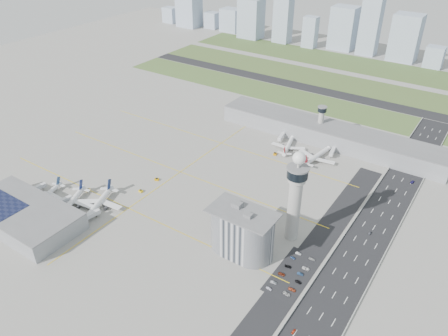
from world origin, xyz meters
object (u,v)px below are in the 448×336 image
Objects in this scene: airplane_far_b at (317,153)px; car_lot_11 at (312,259)px; car_lot_4 at (293,258)px; car_lot_5 at (298,253)px; jet_bridge_near_0 at (28,193)px; tug_5 at (323,159)px; jet_bridge_near_1 at (54,207)px; car_lot_6 at (287,294)px; airplane_near_c at (98,201)px; car_lot_2 at (282,274)px; tug_0 at (67,201)px; car_hw_2 at (412,182)px; jet_bridge_far_1 at (334,149)px; car_lot_9 at (300,274)px; car_lot_10 at (306,268)px; car_lot_1 at (273,282)px; car_hw_1 at (370,233)px; secondary_tower at (321,120)px; control_tower at (295,193)px; car_lot_7 at (292,290)px; admin_building at (242,232)px; car_hw_0 at (294,332)px; tug_2 at (141,191)px; car_hw_4 at (412,146)px; jet_bridge_far_0 at (283,135)px; jet_bridge_near_2 at (82,221)px; car_lot_3 at (288,266)px; car_lot_0 at (269,288)px; airplane_far_a at (289,143)px; car_lot_8 at (298,282)px; airplane_near_a at (46,193)px; tug_3 at (157,179)px; tug_1 at (88,190)px; tug_4 at (275,154)px.

car_lot_11 is at bearing -149.09° from airplane_far_b.
car_lot_4 is 0.90× the size of car_lot_5.
jet_bridge_near_0 is 204.41m from car_lot_5.
car_lot_11 is at bearing 179.92° from tug_5.
jet_bridge_near_1 is 3.12× the size of car_lot_6.
airplane_near_c reaches higher than car_lot_4.
tug_0 is at bearing 96.19° from car_lot_2.
tug_5 is 0.61× the size of car_hw_2.
car_lot_9 is (40.19, -152.20, -2.22)m from jet_bridge_far_1.
car_lot_5 is 13.49m from car_lot_10.
car_hw_1 is (32.41, 75.19, -0.06)m from car_lot_1.
tug_5 reaches higher than car_lot_1.
control_tower is at bearing -73.52° from secondary_tower.
car_lot_7 is (152.31, 7.18, -5.37)m from airplane_near_c.
car_lot_9 is (174.78, 29.74, -0.38)m from tug_0.
admin_building reaches higher than car_hw_0.
car_lot_11 is (139.80, 4.84, -0.36)m from tug_2.
tug_5 reaches higher than car_hw_4.
jet_bridge_far_0 is 172.26m from car_lot_10.
control_tower is at bearing 50.93° from car_lot_11.
jet_bridge_near_2 is (-125.00, -69.00, -32.19)m from control_tower.
control_tower reaches higher than car_lot_3.
tug_0 is (-29.59, 11.06, -1.84)m from jet_bridge_near_2.
jet_bridge_near_1 is at bearing -71.26° from airplane_near_c.
jet_bridge_near_1 and jet_bridge_near_2 have the same top height.
car_lot_3 is (1.08, 22.08, -0.02)m from car_lot_0.
airplane_far_a reaches higher than car_lot_11.
tug_5 is 125.50m from car_lot_11.
car_lot_8 is 0.85× the size of car_lot_10.
airplane_far_a reaches higher than jet_bridge_near_1.
airplane_near_a reaches higher than car_lot_4.
car_lot_2 is at bearing -15.32° from car_lot_1.
jet_bridge_far_0 reaches higher than car_lot_2.
tug_3 is 143.20m from car_lot_9.
tug_3 reaches higher than car_lot_9.
tug_5 is 0.85× the size of car_hw_4.
admin_building reaches higher than car_lot_7.
tug_0 reaches higher than car_lot_10.
car_lot_5 is (165.10, 26.55, -0.39)m from tug_1.
car_lot_0 is 0.93× the size of car_lot_8.
car_lot_5 is at bearing 84.22° from airplane_near_c.
car_lot_0 is 0.85× the size of car_lot_2.
car_lot_7 is at bearing -155.63° from car_lot_3.
airplane_far_a is 10.14× the size of tug_4.
car_lot_7 is (21.70, -42.08, -34.40)m from control_tower.
airplane_far_a reaches higher than jet_bridge_near_2.
car_lot_2 is at bearing -8.41° from admin_building.
car_lot_8 reaches higher than car_hw_4.
admin_building is at bearing -10.00° from jet_bridge_far_1.
tug_1 reaches higher than tug_2.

